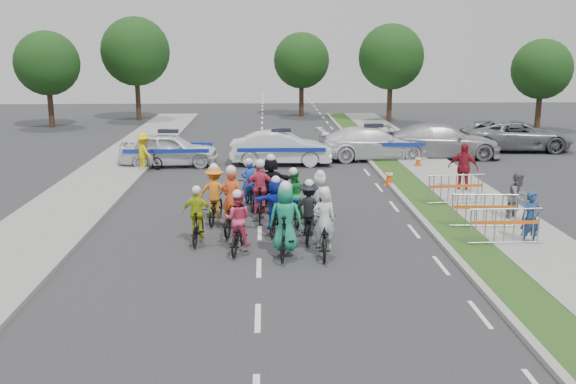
{
  "coord_description": "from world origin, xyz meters",
  "views": [
    {
      "loc": [
        0.17,
        -15.19,
        5.48
      ],
      "look_at": [
        0.86,
        3.62,
        1.1
      ],
      "focal_mm": 40.0,
      "sensor_mm": 36.0,
      "label": 1
    }
  ],
  "objects_px": {
    "rider_6": "(232,210)",
    "cone_0": "(389,177)",
    "spectator_2": "(463,168)",
    "tree_0": "(47,63)",
    "marshal_hiviz": "(143,152)",
    "rider_5": "(276,210)",
    "rider_1": "(285,227)",
    "police_car_2": "(373,143)",
    "rider_3": "(198,221)",
    "rider_2": "(238,228)",
    "rider_10": "(215,199)",
    "barrier_0": "(504,228)",
    "rider_0": "(324,233)",
    "tree_3": "(136,52)",
    "police_car_1": "(281,148)",
    "parked_bike": "(147,159)",
    "police_car_0": "(169,149)",
    "tree_4": "(302,61)",
    "rider_9": "(260,196)",
    "rider_12": "(249,192)",
    "rider_7": "(320,206)",
    "spectator_0": "(531,219)",
    "rider_11": "(271,187)",
    "barrier_1": "(484,212)",
    "civilian_sedan": "(442,141)",
    "tree_1": "(391,57)",
    "civilian_suv": "(516,136)",
    "rider_8": "(293,203)",
    "cone_1": "(418,161)",
    "rider_4": "(309,216)",
    "spectator_1": "(518,197)",
    "tree_2": "(542,69)",
    "barrier_2": "(456,191)"
  },
  "relations": [
    {
      "from": "rider_10",
      "to": "spectator_2",
      "type": "xyz_separation_m",
      "value": [
        8.95,
        3.72,
        0.22
      ]
    },
    {
      "from": "rider_6",
      "to": "cone_0",
      "type": "height_order",
      "value": "rider_6"
    },
    {
      "from": "rider_7",
      "to": "spectator_0",
      "type": "height_order",
      "value": "rider_7"
    },
    {
      "from": "rider_6",
      "to": "spectator_0",
      "type": "distance_m",
      "value": 8.44
    },
    {
      "from": "rider_10",
      "to": "marshal_hiviz",
      "type": "xyz_separation_m",
      "value": [
        -3.77,
        8.57,
        0.08
      ]
    },
    {
      "from": "rider_9",
      "to": "spectator_0",
      "type": "distance_m",
      "value": 8.06
    },
    {
      "from": "rider_1",
      "to": "police_car_2",
      "type": "xyz_separation_m",
      "value": [
        4.69,
        14.29,
        -0.01
      ]
    },
    {
      "from": "police_car_0",
      "to": "marshal_hiviz",
      "type": "bearing_deg",
      "value": 132.43
    },
    {
      "from": "rider_1",
      "to": "police_car_2",
      "type": "bearing_deg",
      "value": -99.8
    },
    {
      "from": "cone_0",
      "to": "parked_bike",
      "type": "relative_size",
      "value": 0.42
    },
    {
      "from": "civilian_suv",
      "to": "cone_0",
      "type": "height_order",
      "value": "civilian_suv"
    },
    {
      "from": "spectator_0",
      "to": "barrier_0",
      "type": "xyz_separation_m",
      "value": [
        -0.77,
        -0.14,
        -0.21
      ]
    },
    {
      "from": "rider_8",
      "to": "rider_11",
      "type": "relative_size",
      "value": 0.93
    },
    {
      "from": "rider_7",
      "to": "tree_1",
      "type": "xyz_separation_m",
      "value": [
        7.19,
        26.58,
        3.83
      ]
    },
    {
      "from": "rider_2",
      "to": "barrier_1",
      "type": "distance_m",
      "value": 7.47
    },
    {
      "from": "civilian_sedan",
      "to": "parked_bike",
      "type": "bearing_deg",
      "value": 101.05
    },
    {
      "from": "rider_10",
      "to": "spectator_1",
      "type": "height_order",
      "value": "rider_10"
    },
    {
      "from": "rider_2",
      "to": "rider_4",
      "type": "bearing_deg",
      "value": -144.06
    },
    {
      "from": "rider_3",
      "to": "marshal_hiviz",
      "type": "xyz_separation_m",
      "value": [
        -3.46,
        10.78,
        0.16
      ]
    },
    {
      "from": "rider_11",
      "to": "civilian_sedan",
      "type": "distance_m",
      "value": 13.09
    },
    {
      "from": "spectator_0",
      "to": "barrier_2",
      "type": "bearing_deg",
      "value": 102.26
    },
    {
      "from": "rider_5",
      "to": "police_car_2",
      "type": "bearing_deg",
      "value": -99.77
    },
    {
      "from": "rider_5",
      "to": "rider_6",
      "type": "bearing_deg",
      "value": 0.29
    },
    {
      "from": "rider_2",
      "to": "tree_0",
      "type": "distance_m",
      "value": 30.07
    },
    {
      "from": "rider_0",
      "to": "tree_3",
      "type": "distance_m",
      "value": 33.15
    },
    {
      "from": "rider_5",
      "to": "spectator_2",
      "type": "xyz_separation_m",
      "value": [
        7.07,
        5.12,
        0.2
      ]
    },
    {
      "from": "rider_11",
      "to": "barrier_1",
      "type": "distance_m",
      "value": 6.8
    },
    {
      "from": "rider_9",
      "to": "rider_12",
      "type": "relative_size",
      "value": 1.1
    },
    {
      "from": "rider_1",
      "to": "rider_0",
      "type": "bearing_deg",
      "value": -170.59
    },
    {
      "from": "spectator_2",
      "to": "tree_0",
      "type": "height_order",
      "value": "tree_0"
    },
    {
      "from": "marshal_hiviz",
      "to": "police_car_1",
      "type": "bearing_deg",
      "value": -125.2
    },
    {
      "from": "rider_5",
      "to": "tree_0",
      "type": "relative_size",
      "value": 0.28
    },
    {
      "from": "cone_1",
      "to": "cone_0",
      "type": "bearing_deg",
      "value": -120.05
    },
    {
      "from": "police_car_0",
      "to": "tree_4",
      "type": "bearing_deg",
      "value": -22.44
    },
    {
      "from": "marshal_hiviz",
      "to": "cone_0",
      "type": "bearing_deg",
      "value": -154.34
    },
    {
      "from": "rider_7",
      "to": "civilian_suv",
      "type": "distance_m",
      "value": 18.18
    },
    {
      "from": "rider_10",
      "to": "barrier_0",
      "type": "distance_m",
      "value": 8.6
    },
    {
      "from": "rider_9",
      "to": "rider_5",
      "type": "bearing_deg",
      "value": 106.87
    },
    {
      "from": "marshal_hiviz",
      "to": "rider_3",
      "type": "bearing_deg",
      "value": 152.22
    },
    {
      "from": "rider_11",
      "to": "rider_12",
      "type": "xyz_separation_m",
      "value": [
        -0.73,
        0.47,
        -0.24
      ]
    },
    {
      "from": "police_car_1",
      "to": "parked_bike",
      "type": "bearing_deg",
      "value": 99.43
    },
    {
      "from": "rider_4",
      "to": "barrier_1",
      "type": "xyz_separation_m",
      "value": [
        5.3,
        0.75,
        -0.14
      ]
    },
    {
      "from": "civilian_suv",
      "to": "parked_bike",
      "type": "bearing_deg",
      "value": 106.36
    },
    {
      "from": "rider_10",
      "to": "spectator_2",
      "type": "height_order",
      "value": "spectator_2"
    },
    {
      "from": "barrier_1",
      "to": "cone_0",
      "type": "height_order",
      "value": "barrier_1"
    },
    {
      "from": "rider_12",
      "to": "police_car_0",
      "type": "relative_size",
      "value": 0.4
    },
    {
      "from": "rider_1",
      "to": "rider_9",
      "type": "relative_size",
      "value": 1.05
    },
    {
      "from": "rider_9",
      "to": "police_car_0",
      "type": "relative_size",
      "value": 0.44
    },
    {
      "from": "cone_1",
      "to": "tree_2",
      "type": "height_order",
      "value": "tree_2"
    },
    {
      "from": "police_car_2",
      "to": "rider_1",
      "type": "bearing_deg",
      "value": 156.91
    }
  ]
}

